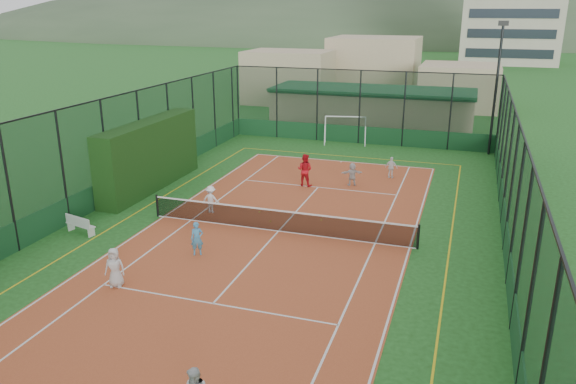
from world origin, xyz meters
name	(u,v)px	position (x,y,z in m)	size (l,w,h in m)	color
ground	(278,231)	(0.00, 0.00, 0.00)	(300.00, 300.00, 0.00)	#224E1B
court_slab	(278,231)	(0.00, 0.00, 0.01)	(11.17, 23.97, 0.01)	#A44424
tennis_net	(278,220)	(0.00, 0.00, 0.53)	(11.67, 0.12, 1.06)	black
perimeter_fence	(278,175)	(0.00, 0.00, 2.50)	(18.12, 34.12, 5.00)	black
floodlight_ne	(496,90)	(8.60, 16.60, 4.12)	(0.60, 0.26, 8.25)	black
clubhouse	(372,109)	(0.00, 22.00, 1.57)	(15.20, 7.20, 3.15)	tan
distant_hills	(451,40)	(0.00, 150.00, 0.00)	(200.00, 60.00, 24.00)	#384C33
hedge_left	(150,155)	(-8.30, 3.68, 1.76)	(1.21, 8.05, 3.52)	black
white_bench	(80,224)	(-7.80, -2.77, 0.42)	(1.48, 0.41, 0.83)	white
futsal_goal_far	(345,130)	(-0.92, 16.82, 0.92)	(2.85, 0.83, 1.84)	white
child_near_left	(115,267)	(-3.64, -6.33, 0.70)	(0.68, 0.44, 1.39)	silver
child_near_mid	(197,239)	(-2.18, -3.16, 0.67)	(0.48, 0.31, 1.31)	#4491C0
child_far_left	(211,199)	(-3.69, 1.20, 0.65)	(0.82, 0.47, 1.27)	white
child_far_right	(391,167)	(3.39, 9.30, 0.61)	(0.70, 0.29, 1.20)	white
child_far_back	(352,174)	(1.61, 7.31, 0.62)	(1.14, 0.36, 1.23)	silver
coach	(305,170)	(-0.77, 6.49, 0.87)	(0.84, 0.65, 1.72)	red
tennis_balls	(283,218)	(-0.28, 1.52, 0.04)	(3.03, 1.00, 0.07)	#CCE033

